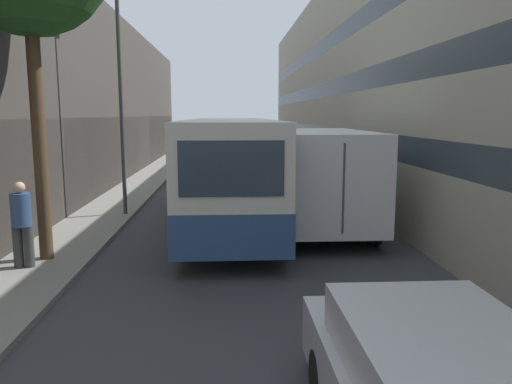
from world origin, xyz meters
The scene contains 9 objects.
ground_plane centered at (0.00, 15.00, 0.00)m, with size 150.00×150.00×0.00m, color #38383D.
sidewalk_left centered at (-4.41, 15.00, 0.06)m, with size 1.93×60.00×0.12m.
building_left_shopfront centered at (-6.47, 15.00, 3.52)m, with size 2.40×60.00×7.74m.
building_right_apartment centered at (5.19, 15.00, 4.61)m, with size 2.40×60.00×9.26m.
bus centered at (-0.40, 15.06, 1.62)m, with size 2.45×11.11×3.06m.
box_truck centered at (2.06, 14.40, 1.54)m, with size 2.35×7.12×2.77m.
panel_van centered at (-1.59, 24.86, 1.13)m, with size 1.88×4.31×2.03m.
pedestrian centered at (-4.64, 10.37, 1.06)m, with size 0.41×0.39×1.76m.
street_lamp centered at (-3.70, 15.86, 5.25)m, with size 0.36×0.80×7.51m.
Camera 1 is at (-0.47, 0.27, 3.20)m, focal length 35.00 mm.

